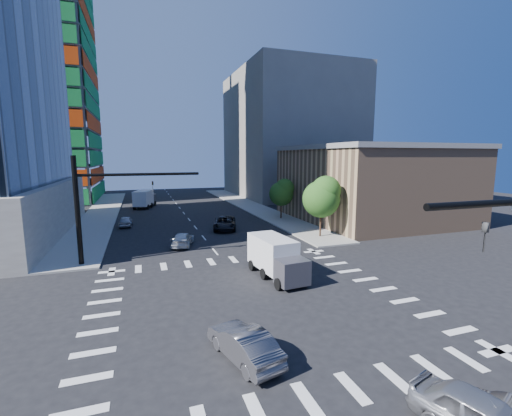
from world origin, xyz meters
name	(u,v)px	position (x,y,z in m)	size (l,w,h in m)	color
ground	(255,301)	(0.00, 0.00, 0.00)	(160.00, 160.00, 0.00)	black
road_markings	(255,301)	(0.00, 0.00, 0.01)	(20.00, 20.00, 0.01)	silver
sidewalk_ne	(250,206)	(12.50, 40.00, 0.07)	(5.00, 60.00, 0.15)	#9A9691
sidewalk_nw	(102,213)	(-12.50, 40.00, 0.07)	(5.00, 60.00, 0.15)	#9A9691
construction_building	(22,77)	(-27.41, 61.93, 24.61)	(25.16, 34.50, 70.60)	slate
commercial_building	(370,183)	(25.00, 22.00, 5.31)	(20.50, 22.50, 10.60)	#997659
bg_building_ne	(289,135)	(27.00, 55.00, 14.00)	(24.00, 30.00, 28.00)	slate
signal_mast_nw	(97,200)	(-10.00, 11.50, 5.49)	(10.20, 0.40, 9.00)	black
tree_south	(323,196)	(12.63, 13.90, 4.69)	(4.16, 4.16, 6.82)	#382316
tree_north	(282,192)	(12.93, 25.90, 3.99)	(3.54, 3.52, 5.78)	#382316
car_nb_far	(225,223)	(3.32, 21.65, 0.80)	(2.66, 5.76, 1.60)	black
car_sb_near	(183,239)	(-2.65, 15.33, 0.66)	(1.84, 4.52, 1.31)	silver
car_sb_mid	(126,221)	(-8.50, 27.66, 0.67)	(1.59, 3.96, 1.35)	#AAABB2
car_sb_cross	(244,344)	(-2.48, -5.72, 0.74)	(1.56, 4.47, 1.47)	#504F55
box_truck_near	(278,261)	(2.95, 3.43, 1.31)	(2.92, 5.83, 2.95)	black
box_truck_far	(145,200)	(-5.77, 44.50, 1.39)	(4.17, 6.47, 3.14)	black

